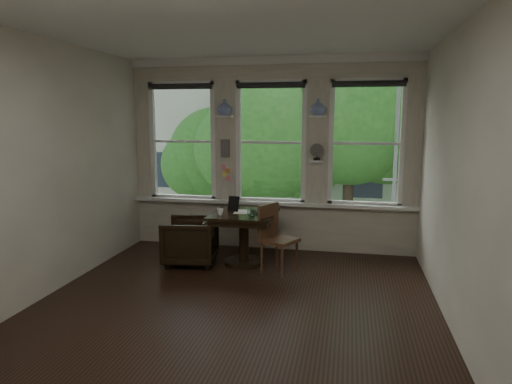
% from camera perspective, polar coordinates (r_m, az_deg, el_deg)
% --- Properties ---
extents(ground, '(4.50, 4.50, 0.00)m').
position_cam_1_polar(ground, '(5.40, -2.37, -13.48)').
color(ground, black).
rests_on(ground, ground).
extents(ceiling, '(4.50, 4.50, 0.00)m').
position_cam_1_polar(ceiling, '(5.05, -2.61, 19.68)').
color(ceiling, silver).
rests_on(ceiling, ground).
extents(wall_back, '(4.50, 0.00, 4.50)m').
position_cam_1_polar(wall_back, '(7.20, 1.89, 4.64)').
color(wall_back, beige).
rests_on(wall_back, ground).
extents(wall_front, '(4.50, 0.00, 4.50)m').
position_cam_1_polar(wall_front, '(2.91, -13.37, -2.73)').
color(wall_front, beige).
rests_on(wall_front, ground).
extents(wall_left, '(0.00, 4.50, 4.50)m').
position_cam_1_polar(wall_left, '(5.97, -23.96, 2.84)').
color(wall_left, beige).
rests_on(wall_left, ground).
extents(wall_right, '(0.00, 4.50, 4.50)m').
position_cam_1_polar(wall_right, '(4.97, 23.59, 1.70)').
color(wall_right, beige).
rests_on(wall_right, ground).
extents(window_left, '(1.10, 0.12, 1.90)m').
position_cam_1_polar(window_left, '(7.57, -9.05, 6.28)').
color(window_left, white).
rests_on(window_left, ground).
extents(window_center, '(1.10, 0.12, 1.90)m').
position_cam_1_polar(window_center, '(7.19, 1.90, 6.23)').
color(window_center, white).
rests_on(window_center, ground).
extents(window_right, '(1.10, 0.12, 1.90)m').
position_cam_1_polar(window_right, '(7.09, 13.60, 5.93)').
color(window_right, white).
rests_on(window_right, ground).
extents(shelf_left, '(0.26, 0.16, 0.03)m').
position_cam_1_polar(shelf_left, '(7.24, -3.96, 9.40)').
color(shelf_left, white).
rests_on(shelf_left, ground).
extents(shelf_right, '(0.26, 0.16, 0.03)m').
position_cam_1_polar(shelf_right, '(6.99, 7.73, 9.34)').
color(shelf_right, white).
rests_on(shelf_right, ground).
extents(intercom, '(0.14, 0.06, 0.28)m').
position_cam_1_polar(intercom, '(7.28, -3.85, 5.46)').
color(intercom, '#59544F').
rests_on(intercom, ground).
extents(sticky_notes, '(0.16, 0.01, 0.24)m').
position_cam_1_polar(sticky_notes, '(7.32, -3.81, 2.73)').
color(sticky_notes, pink).
rests_on(sticky_notes, ground).
extents(desk_fan, '(0.20, 0.20, 0.24)m').
position_cam_1_polar(desk_fan, '(6.99, 7.61, 4.66)').
color(desk_fan, '#59544F').
rests_on(desk_fan, ground).
extents(vase_left, '(0.24, 0.24, 0.25)m').
position_cam_1_polar(vase_left, '(7.24, -3.97, 10.50)').
color(vase_left, silver).
rests_on(vase_left, shelf_left).
extents(vase_right, '(0.24, 0.24, 0.25)m').
position_cam_1_polar(vase_right, '(6.99, 7.75, 10.48)').
color(vase_right, silver).
rests_on(vase_right, shelf_right).
extents(table, '(0.90, 0.90, 0.75)m').
position_cam_1_polar(table, '(6.56, -1.52, -5.83)').
color(table, black).
rests_on(table, ground).
extents(armchair_left, '(0.82, 0.81, 0.67)m').
position_cam_1_polar(armchair_left, '(6.65, -8.26, -6.07)').
color(armchair_left, black).
rests_on(armchair_left, ground).
extents(cushion_red, '(0.45, 0.45, 0.06)m').
position_cam_1_polar(cushion_red, '(6.62, -8.28, -5.11)').
color(cushion_red, maroon).
rests_on(cushion_red, armchair_left).
extents(side_chair_right, '(0.57, 0.57, 0.92)m').
position_cam_1_polar(side_chair_right, '(6.19, 2.94, -5.95)').
color(side_chair_right, '#462419').
rests_on(side_chair_right, ground).
extents(laptop, '(0.42, 0.35, 0.03)m').
position_cam_1_polar(laptop, '(6.42, 0.20, -2.58)').
color(laptop, black).
rests_on(laptop, table).
extents(mug, '(0.10, 0.10, 0.09)m').
position_cam_1_polar(mug, '(6.34, -4.51, -2.50)').
color(mug, white).
rests_on(mug, table).
extents(drinking_glass, '(0.15, 0.15, 0.10)m').
position_cam_1_polar(drinking_glass, '(6.20, -0.55, -2.69)').
color(drinking_glass, white).
rests_on(drinking_glass, table).
extents(tablet, '(0.17, 0.10, 0.22)m').
position_cam_1_polar(tablet, '(6.56, -2.83, -1.48)').
color(tablet, black).
rests_on(tablet, table).
extents(papers, '(0.25, 0.32, 0.00)m').
position_cam_1_polar(papers, '(6.54, -1.73, -2.47)').
color(papers, silver).
rests_on(papers, table).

